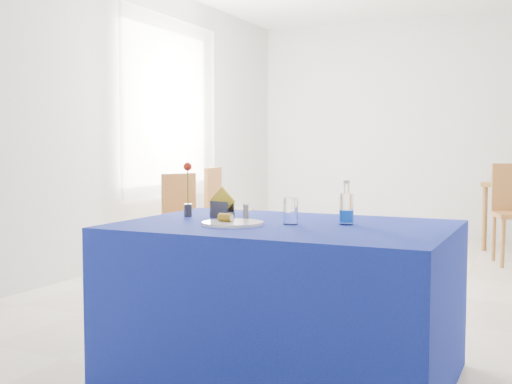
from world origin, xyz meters
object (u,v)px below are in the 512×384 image
(chair_win_a, at_px, (186,213))
(blue_table, at_px, (285,300))
(plate, at_px, (233,223))
(water_bottle, at_px, (346,210))
(chair_win_b, at_px, (222,204))

(chair_win_a, bearing_deg, blue_table, -120.73)
(plate, distance_m, water_bottle, 0.56)
(blue_table, distance_m, chair_win_b, 3.66)
(plate, bearing_deg, blue_table, 34.92)
(plate, distance_m, blue_table, 0.47)
(water_bottle, distance_m, chair_win_a, 3.14)
(plate, distance_m, chair_win_b, 3.68)
(plate, xyz_separation_m, blue_table, (0.21, 0.15, -0.39))
(water_bottle, relative_size, chair_win_b, 0.23)
(plate, bearing_deg, chair_win_b, 118.85)
(water_bottle, bearing_deg, chair_win_a, 135.77)
(water_bottle, bearing_deg, blue_table, -158.75)
(water_bottle, bearing_deg, plate, -152.43)
(plate, height_order, water_bottle, water_bottle)
(blue_table, xyz_separation_m, chair_win_b, (-1.98, 3.07, 0.15))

